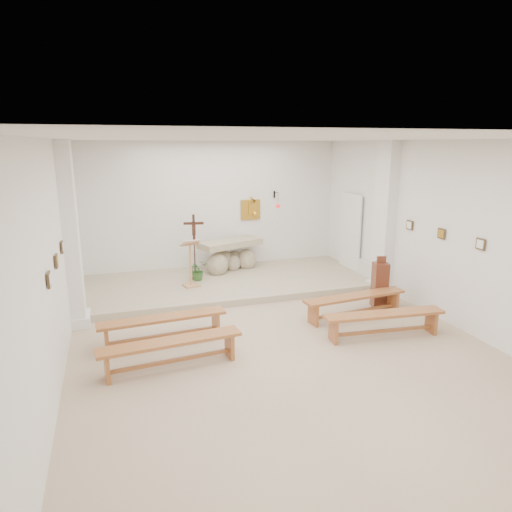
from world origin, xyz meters
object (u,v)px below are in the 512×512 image
object	(u,v)px
altar	(230,257)
bench_left_second	(171,347)
donation_pedestal	(380,284)
crucifix_stand	(194,242)
bench_right_second	(384,319)
bench_right_front	(355,301)
bench_left_front	(163,323)
lectern	(191,263)

from	to	relation	value
altar	bench_left_second	xyz separation A→B (m)	(-2.20, -4.76, -0.13)
altar	donation_pedestal	xyz separation A→B (m)	(2.45, -3.32, 0.01)
crucifix_stand	donation_pedestal	size ratio (longest dim) A/B	1.45
bench_right_second	bench_right_front	bearing A→B (deg)	95.61
crucifix_stand	bench_left_front	bearing A→B (deg)	-99.00
donation_pedestal	bench_left_second	distance (m)	4.86
altar	lectern	distance (m)	1.68
crucifix_stand	bench_left_front	distance (m)	3.47
crucifix_stand	bench_left_second	xyz separation A→B (m)	(-1.17, -4.21, -0.73)
lectern	donation_pedestal	xyz separation A→B (m)	(3.68, -2.19, -0.22)
bench_left_front	bench_right_front	size ratio (longest dim) A/B	1.00
bench_right_front	bench_left_front	bearing A→B (deg)	174.16
donation_pedestal	bench_right_second	distance (m)	1.67
bench_left_second	altar	bearing A→B (deg)	59.68
crucifix_stand	bench_right_front	world-z (taller)	crucifix_stand
lectern	bench_right_second	distance (m)	4.63
crucifix_stand	bench_left_second	world-z (taller)	crucifix_stand
crucifix_stand	bench_right_front	size ratio (longest dim) A/B	0.71
altar	crucifix_stand	size ratio (longest dim) A/B	1.13
donation_pedestal	bench_right_front	world-z (taller)	donation_pedestal
bench_left_second	bench_right_second	world-z (taller)	same
altar	bench_left_front	bearing A→B (deg)	-140.61
bench_left_front	bench_left_second	xyz separation A→B (m)	(0.00, -1.03, 0.00)
bench_right_second	altar	bearing A→B (deg)	114.39
bench_left_front	bench_right_second	world-z (taller)	same
altar	bench_right_front	distance (m)	4.07
bench_right_front	bench_right_second	xyz separation A→B (m)	(0.00, -1.03, 0.00)
altar	crucifix_stand	bearing A→B (deg)	-172.12
crucifix_stand	bench_left_second	size ratio (longest dim) A/B	0.72
crucifix_stand	bench_left_front	world-z (taller)	crucifix_stand
crucifix_stand	donation_pedestal	distance (m)	4.49
crucifix_stand	bench_right_front	xyz separation A→B (m)	(2.65, -3.18, -0.73)
crucifix_stand	altar	bearing A→B (deg)	39.11
bench_left_front	bench_right_second	xyz separation A→B (m)	(3.82, -1.03, 0.00)
bench_left_front	bench_right_second	bearing A→B (deg)	-19.15
lectern	crucifix_stand	bearing A→B (deg)	58.04
lectern	donation_pedestal	world-z (taller)	lectern
bench_left_front	bench_left_second	world-z (taller)	same
lectern	bench_right_second	size ratio (longest dim) A/B	0.51
lectern	bench_left_front	distance (m)	2.80
lectern	bench_right_second	bearing A→B (deg)	-64.78
bench_left_front	bench_right_front	distance (m)	3.82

